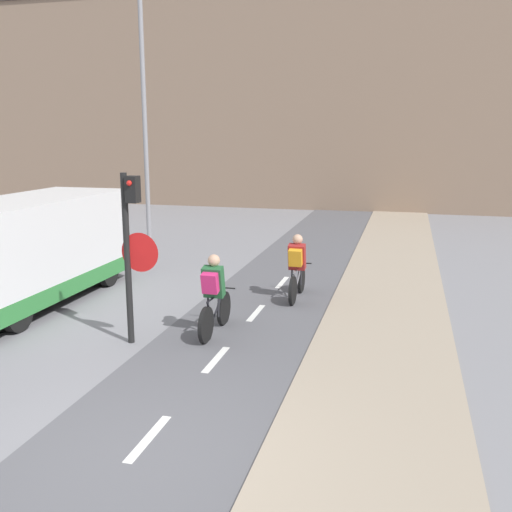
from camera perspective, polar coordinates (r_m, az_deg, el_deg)
ground_plane at (r=6.87m, az=-12.58°, el=-19.52°), size 120.00×120.00×0.00m
bike_lane at (r=6.87m, az=-12.58°, el=-19.44°), size 2.72×60.00×0.02m
sidewalk_strip at (r=6.26m, az=10.62°, el=-22.66°), size 2.40×60.00×0.05m
building_row_background at (r=29.39m, az=9.67°, el=15.45°), size 60.00×5.20×10.65m
traffic_light_pole at (r=9.78m, az=-12.37°, el=1.62°), size 0.67×0.25×2.95m
street_lamp_far at (r=17.98m, az=-11.20°, el=16.29°), size 0.36×0.36×8.27m
cyclist_near at (r=10.26m, az=-4.23°, el=-4.09°), size 0.46×1.65×1.48m
cyclist_far at (r=12.42m, az=4.12°, el=-1.24°), size 0.46×1.61×1.45m
van at (r=12.98m, az=-21.70°, el=0.34°), size 1.97×5.13×2.25m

